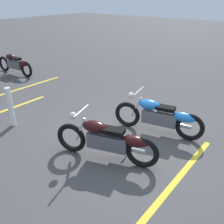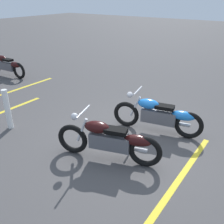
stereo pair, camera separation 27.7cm
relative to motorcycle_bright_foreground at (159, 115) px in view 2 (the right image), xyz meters
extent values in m
plane|color=#474444|center=(0.36, 0.82, -0.46)|extent=(60.00, 60.00, 0.00)
torus|color=black|center=(0.82, 0.17, -0.13)|extent=(0.68, 0.24, 0.67)
torus|color=black|center=(-0.71, -0.14, -0.13)|extent=(0.68, 0.24, 0.67)
cube|color=#59595E|center=(0.01, 0.00, -0.04)|extent=(0.87, 0.39, 0.32)
ellipsoid|color=blue|center=(0.27, 0.06, 0.26)|extent=(0.57, 0.38, 0.24)
ellipsoid|color=blue|center=(-0.55, -0.11, 0.10)|extent=(0.60, 0.35, 0.22)
cube|color=black|center=(-0.12, -0.02, 0.24)|extent=(0.48, 0.32, 0.09)
cylinder|color=silver|center=(0.59, 0.13, 0.13)|extent=(0.27, 0.11, 0.56)
cylinder|color=silver|center=(0.55, 0.12, 0.56)|extent=(0.16, 0.61, 0.04)
sphere|color=silver|center=(0.74, 0.16, 0.42)|extent=(0.15, 0.15, 0.15)
cylinder|color=silver|center=(-0.36, -0.21, -0.20)|extent=(0.70, 0.23, 0.09)
torus|color=black|center=(1.12, 1.85, -0.13)|extent=(0.67, 0.30, 0.67)
torus|color=black|center=(-0.37, 1.40, -0.13)|extent=(0.67, 0.30, 0.67)
cube|color=#59595E|center=(0.33, 1.61, -0.04)|extent=(0.87, 0.45, 0.32)
ellipsoid|color=black|center=(0.59, 1.69, 0.26)|extent=(0.58, 0.42, 0.24)
ellipsoid|color=black|center=(-0.22, 1.45, 0.10)|extent=(0.61, 0.39, 0.22)
cube|color=black|center=(0.20, 1.57, 0.24)|extent=(0.49, 0.36, 0.09)
cylinder|color=silver|center=(0.90, 1.78, 0.13)|extent=(0.27, 0.13, 0.56)
cylinder|color=silver|center=(0.85, 1.77, 0.56)|extent=(0.21, 0.60, 0.04)
sphere|color=silver|center=(1.04, 1.83, 0.42)|extent=(0.15, 0.15, 0.15)
cylinder|color=silver|center=(-0.02, 1.36, -0.20)|extent=(0.70, 0.29, 0.09)
torus|color=black|center=(6.45, -0.81, -0.13)|extent=(0.66, 0.14, 0.66)
cube|color=#59595E|center=(7.17, -0.78, -0.05)|extent=(0.83, 0.25, 0.31)
ellipsoid|color=black|center=(7.43, -0.77, 0.24)|extent=(0.52, 0.30, 0.23)
ellipsoid|color=black|center=(6.61, -0.81, 0.09)|extent=(0.56, 0.26, 0.22)
cube|color=black|center=(7.04, -0.79, 0.22)|extent=(0.44, 0.25, 0.09)
cylinder|color=white|center=(3.21, 1.94, 0.06)|extent=(0.14, 0.14, 1.04)
cube|color=yellow|center=(-1.11, 1.29, -0.46)|extent=(0.15, 3.20, 0.01)
cube|color=yellow|center=(5.48, 0.05, -0.46)|extent=(0.15, 3.20, 0.01)
camera|label=1|loc=(-2.41, 5.02, 2.69)|focal=40.63mm
camera|label=2|loc=(-2.19, 5.18, 2.69)|focal=40.63mm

